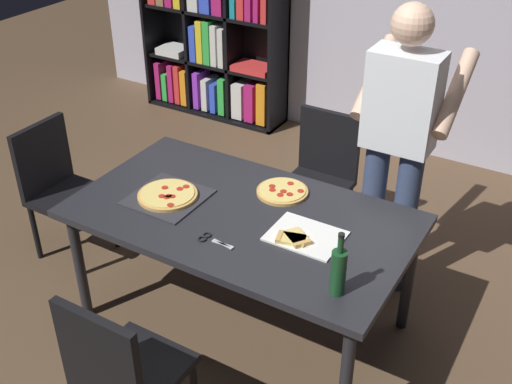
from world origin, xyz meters
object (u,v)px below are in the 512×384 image
at_px(wine_bottle, 338,271).
at_px(chair_far_side, 321,171).
at_px(chair_left_end, 58,183).
at_px(second_pizza_plain, 282,191).
at_px(bookshelf, 214,16).
at_px(chair_near_camera, 121,369).
at_px(pepperoni_pizza_on_tray, 168,196).
at_px(dining_table, 242,223).
at_px(person_serving_pizza, 399,138).
at_px(kitchen_scissors, 211,239).

bearing_deg(wine_bottle, chair_far_side, 117.76).
relative_size(chair_left_end, second_pizza_plain, 3.15).
bearing_deg(bookshelf, wine_bottle, -47.64).
bearing_deg(chair_near_camera, wine_bottle, 44.11).
relative_size(chair_far_side, second_pizza_plain, 3.15).
relative_size(chair_far_side, wine_bottle, 2.85).
distance_m(chair_far_side, pepperoni_pizza_on_tray, 1.18).
height_order(chair_left_end, pepperoni_pizza_on_tray, chair_left_end).
bearing_deg(chair_near_camera, second_pizza_plain, 85.98).
bearing_deg(chair_far_side, dining_table, -90.00).
height_order(bookshelf, person_serving_pizza, bookshelf).
distance_m(chair_left_end, second_pizza_plain, 1.52).
distance_m(chair_left_end, bookshelf, 2.44).
distance_m(dining_table, chair_near_camera, 1.01).
distance_m(chair_far_side, bookshelf, 2.28).
bearing_deg(wine_bottle, second_pizza_plain, 134.83).
xyz_separation_m(chair_far_side, second_pizza_plain, (0.09, -0.71, 0.25)).
distance_m(kitchen_scissors, second_pizza_plain, 0.57).
bearing_deg(person_serving_pizza, wine_bottle, -82.72).
xyz_separation_m(pepperoni_pizza_on_tray, wine_bottle, (1.11, -0.24, 0.10)).
distance_m(chair_near_camera, bookshelf, 3.82).
xyz_separation_m(chair_near_camera, pepperoni_pizza_on_tray, (-0.42, 0.91, 0.25)).
height_order(chair_near_camera, chair_far_side, same).
height_order(pepperoni_pizza_on_tray, wine_bottle, wine_bottle).
relative_size(kitchen_scissors, second_pizza_plain, 0.68).
bearing_deg(chair_far_side, bookshelf, 141.99).
xyz_separation_m(chair_left_end, pepperoni_pizza_on_tray, (0.96, -0.08, 0.25)).
bearing_deg(bookshelf, second_pizza_plain, -48.40).
relative_size(dining_table, person_serving_pizza, 1.02).
relative_size(dining_table, bookshelf, 0.92).
distance_m(chair_far_side, wine_bottle, 1.53).
bearing_deg(dining_table, chair_near_camera, -90.00).
xyz_separation_m(kitchen_scissors, second_pizza_plain, (0.09, 0.57, 0.01)).
bearing_deg(chair_left_end, kitchen_scissors, -11.61).
relative_size(chair_far_side, pepperoni_pizza_on_tray, 2.33).
xyz_separation_m(chair_far_side, wine_bottle, (0.69, -1.32, 0.36)).
bearing_deg(person_serving_pizza, chair_far_side, 158.26).
height_order(chair_near_camera, person_serving_pizza, person_serving_pizza).
bearing_deg(kitchen_scissors, chair_far_side, 90.00).
bearing_deg(dining_table, kitchen_scissors, -89.98).
relative_size(chair_far_side, chair_left_end, 1.00).
distance_m(person_serving_pizza, kitchen_scissors, 1.22).
height_order(chair_far_side, wine_bottle, wine_bottle).
xyz_separation_m(chair_near_camera, chair_left_end, (-1.38, 0.99, 0.00)).
height_order(dining_table, chair_near_camera, chair_near_camera).
bearing_deg(pepperoni_pizza_on_tray, dining_table, 10.68).
xyz_separation_m(chair_near_camera, kitchen_scissors, (0.00, 0.71, 0.24)).
bearing_deg(pepperoni_pizza_on_tray, chair_left_end, 175.25).
relative_size(chair_left_end, pepperoni_pizza_on_tray, 2.33).
distance_m(chair_left_end, person_serving_pizza, 2.14).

